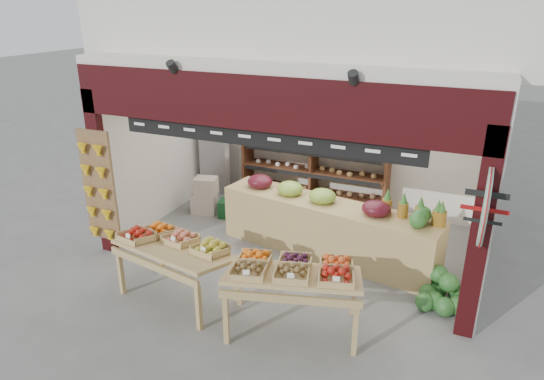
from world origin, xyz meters
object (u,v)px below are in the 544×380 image
Objects in this scene: refrigerator at (220,156)px; display_table_left at (173,245)px; cardboard_stack at (217,200)px; mid_counter at (326,227)px; display_table_right at (293,271)px; watermelon_pile at (443,295)px; back_shelving at (314,155)px.

display_table_left is at bearing -79.25° from refrigerator.
mid_counter is (2.41, -0.74, 0.22)m from cardboard_stack.
display_table_left is 1.79m from display_table_right.
cardboard_stack is at bearing -73.50° from refrigerator.
refrigerator is 4.77m from display_table_right.
mid_counter reaches higher than display_table_left.
cardboard_stack is 4.55m from watermelon_pile.
display_table_right is at bearing -84.27° from mid_counter.
display_table_right is at bearing -2.99° from display_table_left.
cardboard_stack is at bearing 160.69° from watermelon_pile.
watermelon_pile is at bearing -35.96° from refrigerator.
back_shelving is 0.80× the size of mid_counter.
watermelon_pile is at bearing 18.16° from display_table_left.
refrigerator is 0.91× the size of display_table_right.
back_shelving is 3.90m from display_table_right.
display_table_left reaches higher than cardboard_stack.
watermelon_pile is at bearing 36.16° from display_table_right.
back_shelving is 1.76× the size of refrigerator.
display_table_right is 2.59× the size of watermelon_pile.
back_shelving is 1.71× the size of display_table_left.
cardboard_stack is 0.64× the size of display_table_left.
display_table_right reaches higher than watermelon_pile.
back_shelving is 2.69× the size of cardboard_stack.
refrigerator reaches higher than display_table_left.
cardboard_stack is (0.44, -0.93, -0.56)m from refrigerator.
mid_counter is 2.04m from display_table_right.
cardboard_stack is at bearing 107.32° from display_table_left.
refrigerator is at bearing 152.75° from watermelon_pile.
back_shelving is 2.03m from mid_counter.
mid_counter is at bearing 95.73° from display_table_right.
refrigerator reaches higher than cardboard_stack.
refrigerator is 3.80m from display_table_left.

